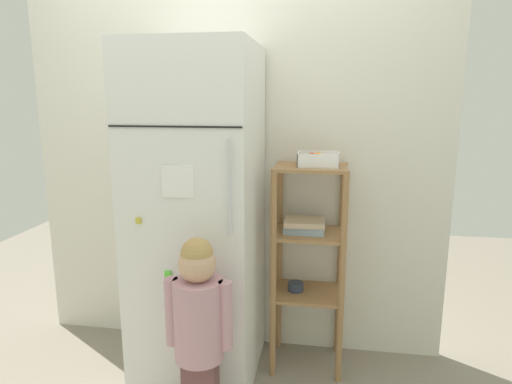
{
  "coord_description": "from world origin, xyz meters",
  "views": [
    {
      "loc": [
        0.56,
        -2.27,
        1.57
      ],
      "look_at": [
        0.19,
        0.02,
        1.08
      ],
      "focal_mm": 31.35,
      "sensor_mm": 36.0,
      "label": 1
    }
  ],
  "objects_px": {
    "refrigerator": "(198,218)",
    "child_standing": "(199,319)",
    "pantry_shelf_unit": "(308,246)",
    "fruit_bin": "(316,160)"
  },
  "relations": [
    {
      "from": "refrigerator",
      "to": "child_standing",
      "type": "bearing_deg",
      "value": -74.2
    },
    {
      "from": "fruit_bin",
      "to": "refrigerator",
      "type": "bearing_deg",
      "value": -166.18
    },
    {
      "from": "pantry_shelf_unit",
      "to": "fruit_bin",
      "type": "relative_size",
      "value": 5.41
    },
    {
      "from": "pantry_shelf_unit",
      "to": "fruit_bin",
      "type": "height_order",
      "value": "fruit_bin"
    },
    {
      "from": "pantry_shelf_unit",
      "to": "child_standing",
      "type": "bearing_deg",
      "value": -124.75
    },
    {
      "from": "fruit_bin",
      "to": "pantry_shelf_unit",
      "type": "bearing_deg",
      "value": 164.86
    },
    {
      "from": "refrigerator",
      "to": "fruit_bin",
      "type": "xyz_separation_m",
      "value": [
        0.63,
        0.16,
        0.31
      ]
    },
    {
      "from": "child_standing",
      "to": "fruit_bin",
      "type": "bearing_deg",
      "value": 52.79
    },
    {
      "from": "refrigerator",
      "to": "pantry_shelf_unit",
      "type": "height_order",
      "value": "refrigerator"
    },
    {
      "from": "refrigerator",
      "to": "child_standing",
      "type": "relative_size",
      "value": 1.9
    }
  ]
}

